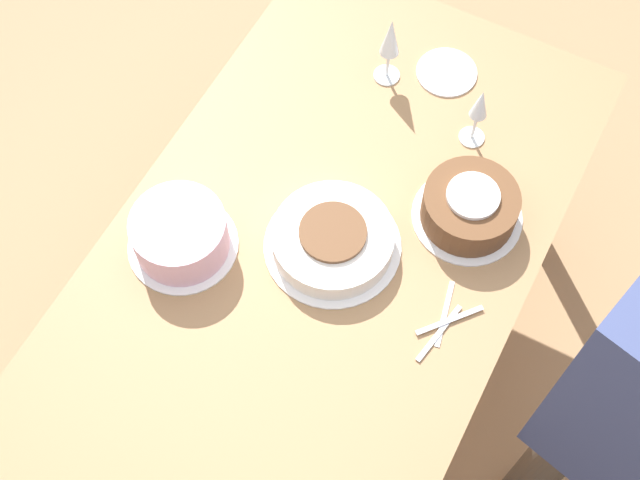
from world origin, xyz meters
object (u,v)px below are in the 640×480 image
Objects in this scene: cake_front_chocolate at (470,207)px; wine_glass_far at (479,108)px; wine_glass_near at (390,40)px; cake_back_decorated at (180,234)px; cake_center_white at (333,240)px.

cake_front_chocolate is 0.25m from wine_glass_far.
cake_front_chocolate is 0.48m from wine_glass_near.
cake_front_chocolate is 1.40× the size of wine_glass_far.
wine_glass_near is (0.69, -0.21, 0.09)m from cake_back_decorated.
cake_center_white is 0.34m from cake_front_chocolate.
cake_center_white is 1.72× the size of wine_glass_far.
cake_center_white is 0.49m from wine_glass_far.
wine_glass_far is at bearing -38.68° from cake_back_decorated.
cake_front_chocolate is 1.26× the size of wine_glass_near.
wine_glass_near is (0.30, 0.36, 0.09)m from cake_front_chocolate.
cake_back_decorated is 1.23× the size of wine_glass_near.
wine_glass_far is (0.44, -0.17, 0.09)m from cake_center_white.
cake_center_white is at bearing 159.01° from wine_glass_far.
wine_glass_near is at bearing 50.69° from cake_front_chocolate.
wine_glass_near is at bearing 74.68° from wine_glass_far.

